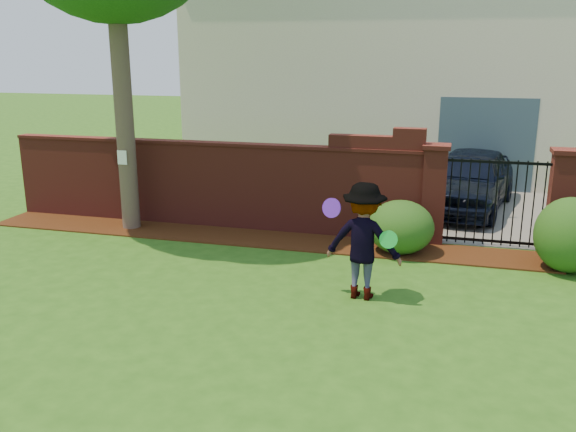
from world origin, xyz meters
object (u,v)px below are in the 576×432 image
(man, at_px, (363,242))
(frisbee_purple, at_px, (332,208))
(frisbee_green, at_px, (388,239))
(car, at_px, (467,181))

(man, distance_m, frisbee_purple, 0.66)
(frisbee_purple, bearing_deg, frisbee_green, -14.95)
(frisbee_purple, bearing_deg, car, 70.25)
(car, relative_size, man, 2.38)
(car, height_order, frisbee_green, car)
(frisbee_purple, bearing_deg, man, -6.82)
(frisbee_purple, distance_m, frisbee_green, 0.95)
(frisbee_green, bearing_deg, frisbee_purple, 165.05)
(man, bearing_deg, frisbee_green, 161.76)
(man, height_order, frisbee_purple, man)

